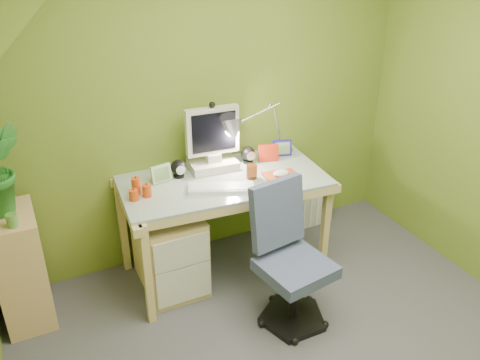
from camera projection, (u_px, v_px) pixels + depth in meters
name	position (u px, v px, depth m)	size (l,w,h in m)	color
wall_back	(204.00, 102.00, 3.63)	(3.20, 0.01, 2.40)	olive
slope_ceiling	(98.00, 95.00, 1.66)	(1.10, 3.20, 1.10)	white
desk	(224.00, 225.00, 3.70)	(1.42, 0.71, 0.76)	tan
monitor	(212.00, 132.00, 3.54)	(0.41, 0.24, 0.56)	beige
speaker_left	(178.00, 168.00, 3.52)	(0.11, 0.11, 0.13)	black
speaker_right	(248.00, 155.00, 3.73)	(0.11, 0.11, 0.13)	black
keyboard	(221.00, 188.00, 3.38)	(0.44, 0.14, 0.02)	silver
mousepad	(281.00, 175.00, 3.56)	(0.24, 0.17, 0.01)	#BB461D
mouse	(281.00, 173.00, 3.55)	(0.12, 0.08, 0.04)	white
amber_tumbler	(252.00, 172.00, 3.51)	(0.08, 0.08, 0.10)	brown
candle_cluster	(138.00, 188.00, 3.28)	(0.15, 0.13, 0.11)	#C84311
photo_frame_red	(268.00, 153.00, 3.76)	(0.15, 0.02, 0.13)	red
photo_frame_blue	(282.00, 148.00, 3.84)	(0.14, 0.02, 0.12)	#1F148F
photo_frame_green	(161.00, 174.00, 3.46)	(0.14, 0.02, 0.12)	#B1D391
desk_lamp	(269.00, 118.00, 3.70)	(0.59, 0.25, 0.63)	silver
side_ledge	(21.00, 268.00, 3.23)	(0.29, 0.45, 0.78)	tan
green_cup	(12.00, 220.00, 2.92)	(0.06, 0.06, 0.08)	#548638
task_chair	(296.00, 268.00, 3.17)	(0.47, 0.47, 0.85)	#404969
radiator	(309.00, 203.00, 4.36)	(0.39, 0.16, 0.39)	silver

